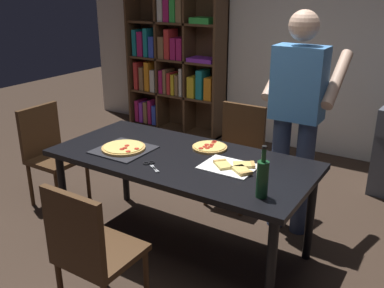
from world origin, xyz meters
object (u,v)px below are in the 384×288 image
(bookshelf, at_px, (174,61))
(wine_bottle, at_px, (262,178))
(chair_near_camera, at_px, (90,248))
(dining_table, at_px, (181,166))
(kitchen_scissors, at_px, (151,165))
(second_pizza_plain, at_px, (210,147))
(person_serving_pizza, at_px, (297,112))
(chair_far_side, at_px, (238,148))
(chair_left_end, at_px, (49,149))
(pepperoni_pizza_on_tray, at_px, (124,148))

(bookshelf, bearing_deg, wine_bottle, -47.37)
(chair_near_camera, bearing_deg, dining_table, 90.00)
(kitchen_scissors, bearing_deg, second_pizza_plain, 70.17)
(chair_near_camera, height_order, person_serving_pizza, person_serving_pizza)
(dining_table, relative_size, chair_far_side, 2.11)
(dining_table, height_order, chair_far_side, chair_far_side)
(dining_table, xyz_separation_m, chair_near_camera, (-0.00, -0.93, -0.17))
(chair_left_end, bearing_deg, chair_near_camera, -33.05)
(chair_near_camera, bearing_deg, chair_far_side, 90.00)
(person_serving_pizza, bearing_deg, chair_left_end, -160.62)
(person_serving_pizza, distance_m, kitchen_scissors, 1.20)
(bookshelf, relative_size, pepperoni_pizza_on_tray, 5.05)
(dining_table, bearing_deg, chair_near_camera, -90.00)
(wine_bottle, bearing_deg, kitchen_scissors, 178.64)
(chair_far_side, xyz_separation_m, second_pizza_plain, (0.09, -0.68, 0.25))
(chair_near_camera, xyz_separation_m, pepperoni_pizza_on_tray, (-0.43, 0.81, 0.25))
(chair_left_end, bearing_deg, chair_far_side, 33.05)
(dining_table, bearing_deg, second_pizza_plain, 69.29)
(second_pizza_plain, bearing_deg, kitchen_scissors, -109.83)
(chair_near_camera, height_order, chair_far_side, same)
(chair_far_side, xyz_separation_m, kitchen_scissors, (-0.08, -1.18, 0.24))
(kitchen_scissors, bearing_deg, chair_left_end, 169.73)
(wine_bottle, xyz_separation_m, kitchen_scissors, (-0.82, 0.02, -0.11))
(dining_table, height_order, pepperoni_pizza_on_tray, pepperoni_pizza_on_tray)
(chair_near_camera, bearing_deg, chair_left_end, 146.95)
(chair_near_camera, distance_m, second_pizza_plain, 1.21)
(chair_near_camera, height_order, second_pizza_plain, chair_near_camera)
(chair_near_camera, height_order, wine_bottle, wine_bottle)
(chair_far_side, relative_size, chair_left_end, 1.00)
(dining_table, relative_size, bookshelf, 0.97)
(chair_near_camera, xyz_separation_m, wine_bottle, (0.74, 0.67, 0.36))
(chair_near_camera, xyz_separation_m, person_serving_pizza, (0.59, 1.65, 0.49))
(chair_near_camera, relative_size, chair_far_side, 1.00)
(chair_far_side, height_order, person_serving_pizza, person_serving_pizza)
(second_pizza_plain, bearing_deg, wine_bottle, -38.61)
(bookshelf, xyz_separation_m, kitchen_scissors, (1.61, -2.62, -0.20))
(kitchen_scissors, bearing_deg, chair_near_camera, -83.06)
(second_pizza_plain, bearing_deg, pepperoni_pizza_on_tray, -144.50)
(person_serving_pizza, distance_m, wine_bottle, 1.00)
(wine_bottle, height_order, second_pizza_plain, wine_bottle)
(pepperoni_pizza_on_tray, bearing_deg, dining_table, 16.09)
(dining_table, height_order, second_pizza_plain, second_pizza_plain)
(bookshelf, bearing_deg, person_serving_pizza, -36.08)
(chair_far_side, height_order, chair_left_end, same)
(bookshelf, relative_size, wine_bottle, 6.17)
(wine_bottle, bearing_deg, person_serving_pizza, 98.55)
(bookshelf, distance_m, pepperoni_pizza_on_tray, 2.81)
(person_serving_pizza, xyz_separation_m, pepperoni_pizza_on_tray, (-1.02, -0.84, -0.23))
(kitchen_scissors, bearing_deg, bookshelf, 121.52)
(bookshelf, height_order, pepperoni_pizza_on_tray, bookshelf)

